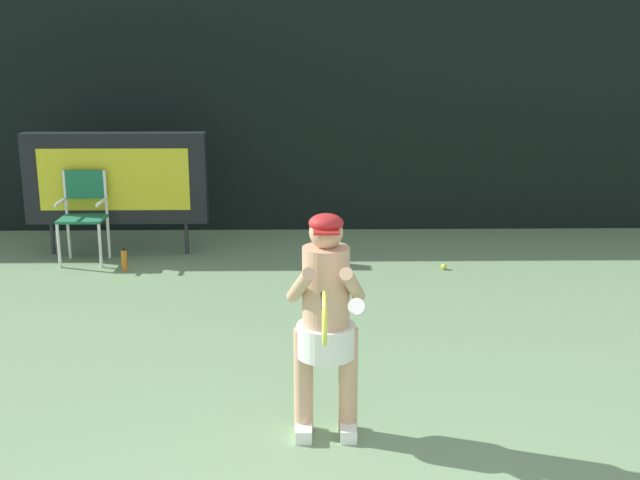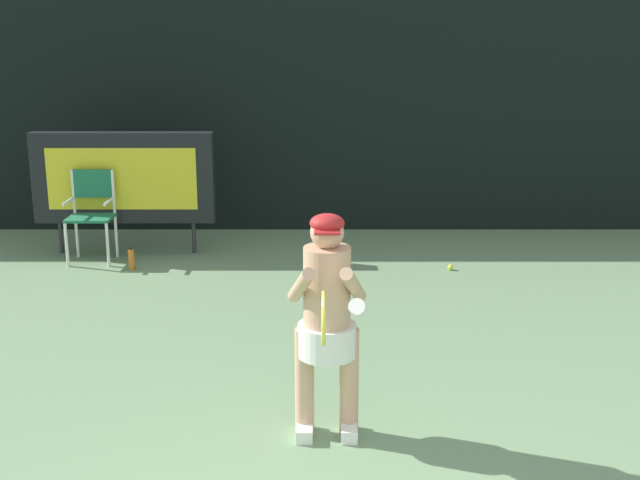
% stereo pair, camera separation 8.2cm
% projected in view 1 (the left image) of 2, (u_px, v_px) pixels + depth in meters
% --- Properties ---
extents(backdrop_screen, '(18.00, 0.12, 3.66)m').
position_uv_depth(backdrop_screen, '(312.00, 98.00, 10.70)').
color(backdrop_screen, black).
rests_on(backdrop_screen, ground).
extents(scoreboard, '(2.20, 0.21, 1.50)m').
position_uv_depth(scoreboard, '(116.00, 178.00, 9.64)').
color(scoreboard, black).
rests_on(scoreboard, ground).
extents(umpire_chair, '(0.52, 0.44, 1.08)m').
position_uv_depth(umpire_chair, '(83.00, 211.00, 9.40)').
color(umpire_chair, white).
rests_on(umpire_chair, ground).
extents(water_bottle, '(0.07, 0.07, 0.27)m').
position_uv_depth(water_bottle, '(124.00, 260.00, 9.14)').
color(water_bottle, orange).
rests_on(water_bottle, ground).
extents(tennis_player, '(0.53, 0.61, 1.53)m').
position_uv_depth(tennis_player, '(326.00, 316.00, 5.23)').
color(tennis_player, white).
rests_on(tennis_player, ground).
extents(tennis_racket, '(0.03, 0.60, 0.31)m').
position_uv_depth(tennis_racket, '(324.00, 317.00, 4.53)').
color(tennis_racket, black).
extents(tennis_ball_loose, '(0.07, 0.07, 0.07)m').
position_uv_depth(tennis_ball_loose, '(444.00, 267.00, 9.20)').
color(tennis_ball_loose, '#CCDB3D').
rests_on(tennis_ball_loose, ground).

